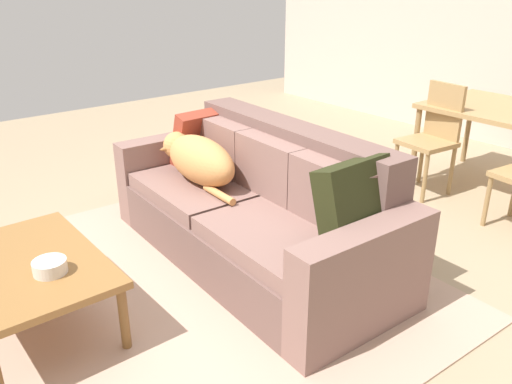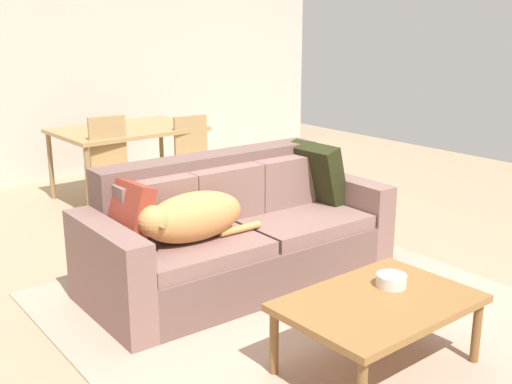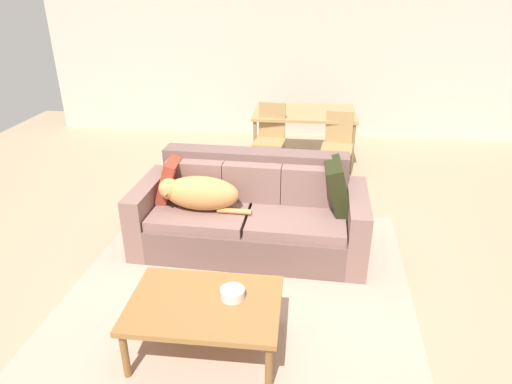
% 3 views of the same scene
% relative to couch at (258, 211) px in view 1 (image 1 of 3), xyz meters
% --- Properties ---
extents(ground_plane, '(10.00, 10.00, 0.00)m').
position_rel_couch_xyz_m(ground_plane, '(0.12, -0.23, -0.34)').
color(ground_plane, tan).
extents(area_rug, '(3.00, 3.13, 0.01)m').
position_rel_couch_xyz_m(area_rug, '(-0.00, -0.77, -0.34)').
color(area_rug, tan).
rests_on(area_rug, ground).
extents(couch, '(2.24, 1.03, 0.90)m').
position_rel_couch_xyz_m(couch, '(0.00, 0.00, 0.00)').
color(couch, brown).
rests_on(couch, ground).
extents(dog_on_left_cushion, '(0.89, 0.33, 0.33)m').
position_rel_couch_xyz_m(dog_on_left_cushion, '(-0.48, -0.15, 0.28)').
color(dog_on_left_cushion, '#CC894C').
rests_on(dog_on_left_cushion, couch).
extents(throw_pillow_by_left_arm, '(0.25, 0.44, 0.44)m').
position_rel_couch_xyz_m(throw_pillow_by_left_arm, '(-0.82, 0.08, 0.30)').
color(throw_pillow_by_left_arm, maroon).
rests_on(throw_pillow_by_left_arm, couch).
extents(throw_pillow_by_right_arm, '(0.28, 0.48, 0.50)m').
position_rel_couch_xyz_m(throw_pillow_by_right_arm, '(0.82, 0.02, 0.33)').
color(throw_pillow_by_right_arm, black).
rests_on(throw_pillow_by_right_arm, couch).
extents(coffee_table, '(1.04, 0.72, 0.42)m').
position_rel_couch_xyz_m(coffee_table, '(-0.15, -1.46, 0.03)').
color(coffee_table, olive).
rests_on(coffee_table, ground).
extents(bowl_on_coffee_table, '(0.17, 0.17, 0.07)m').
position_rel_couch_xyz_m(bowl_on_coffee_table, '(0.04, -1.39, 0.11)').
color(bowl_on_coffee_table, silver).
rests_on(bowl_on_coffee_table, coffee_table).
extents(dining_chair_near_left, '(0.44, 0.44, 0.96)m').
position_rel_couch_xyz_m(dining_chair_near_left, '(0.04, 1.94, 0.19)').
color(dining_chair_near_left, '#A58150').
rests_on(dining_chair_near_left, ground).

